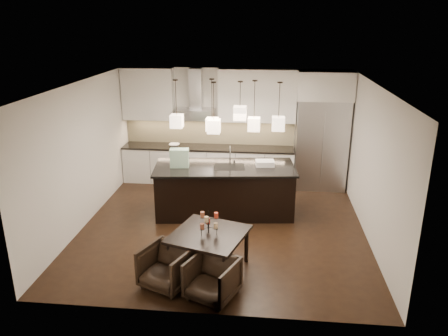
# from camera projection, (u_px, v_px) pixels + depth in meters

# --- Properties ---
(floor) EXTENTS (5.50, 5.50, 0.02)m
(floor) POSITION_uv_depth(u_px,v_px,m) (223.00, 226.00, 8.71)
(floor) COLOR black
(floor) RESTS_ON ground
(ceiling) EXTENTS (5.50, 5.50, 0.02)m
(ceiling) POSITION_uv_depth(u_px,v_px,m) (223.00, 84.00, 7.79)
(ceiling) COLOR white
(ceiling) RESTS_ON wall_back
(wall_back) EXTENTS (5.50, 0.02, 2.80)m
(wall_back) POSITION_uv_depth(u_px,v_px,m) (234.00, 125.00, 10.85)
(wall_back) COLOR silver
(wall_back) RESTS_ON ground
(wall_front) EXTENTS (5.50, 0.02, 2.80)m
(wall_front) POSITION_uv_depth(u_px,v_px,m) (201.00, 224.00, 5.65)
(wall_front) COLOR silver
(wall_front) RESTS_ON ground
(wall_left) EXTENTS (0.02, 5.50, 2.80)m
(wall_left) POSITION_uv_depth(u_px,v_px,m) (83.00, 155.00, 8.52)
(wall_left) COLOR silver
(wall_left) RESTS_ON ground
(wall_right) EXTENTS (0.02, 5.50, 2.80)m
(wall_right) POSITION_uv_depth(u_px,v_px,m) (373.00, 164.00, 7.98)
(wall_right) COLOR silver
(wall_right) RESTS_ON ground
(refrigerator) EXTENTS (1.20, 0.72, 2.15)m
(refrigerator) POSITION_uv_depth(u_px,v_px,m) (321.00, 144.00, 10.39)
(refrigerator) COLOR #B7B7BA
(refrigerator) RESTS_ON floor
(fridge_panel) EXTENTS (1.26, 0.72, 0.65)m
(fridge_panel) POSITION_uv_depth(u_px,v_px,m) (325.00, 85.00, 9.94)
(fridge_panel) COLOR silver
(fridge_panel) RESTS_ON refrigerator
(lower_cabinets) EXTENTS (4.21, 0.62, 0.88)m
(lower_cabinets) POSITION_uv_depth(u_px,v_px,m) (208.00, 165.00, 10.91)
(lower_cabinets) COLOR silver
(lower_cabinets) RESTS_ON floor
(countertop) EXTENTS (4.21, 0.66, 0.04)m
(countertop) POSITION_uv_depth(u_px,v_px,m) (208.00, 147.00, 10.76)
(countertop) COLOR black
(countertop) RESTS_ON lower_cabinets
(backsplash) EXTENTS (4.21, 0.02, 0.63)m
(backsplash) POSITION_uv_depth(u_px,v_px,m) (209.00, 131.00, 10.93)
(backsplash) COLOR #BCB288
(backsplash) RESTS_ON countertop
(upper_cab_left) EXTENTS (1.25, 0.35, 1.25)m
(upper_cab_left) POSITION_uv_depth(u_px,v_px,m) (148.00, 94.00, 10.62)
(upper_cab_left) COLOR silver
(upper_cab_left) RESTS_ON wall_back
(upper_cab_right) EXTENTS (1.85, 0.35, 1.25)m
(upper_cab_right) POSITION_uv_depth(u_px,v_px,m) (257.00, 96.00, 10.36)
(upper_cab_right) COLOR silver
(upper_cab_right) RESTS_ON wall_back
(hood_canopy) EXTENTS (0.90, 0.52, 0.24)m
(hood_canopy) POSITION_uv_depth(u_px,v_px,m) (196.00, 114.00, 10.57)
(hood_canopy) COLOR #B7B7BA
(hood_canopy) RESTS_ON wall_back
(hood_chimney) EXTENTS (0.30, 0.28, 0.96)m
(hood_chimney) POSITION_uv_depth(u_px,v_px,m) (196.00, 89.00, 10.48)
(hood_chimney) COLOR #B7B7BA
(hood_chimney) RESTS_ON hood_canopy
(fruit_bowl) EXTENTS (0.26, 0.26, 0.06)m
(fruit_bowl) POSITION_uv_depth(u_px,v_px,m) (174.00, 145.00, 10.77)
(fruit_bowl) COLOR silver
(fruit_bowl) RESTS_ON countertop
(island_body) EXTENTS (2.90, 1.41, 0.98)m
(island_body) POSITION_uv_depth(u_px,v_px,m) (225.00, 191.00, 9.16)
(island_body) COLOR black
(island_body) RESTS_ON floor
(island_top) EXTENTS (3.00, 1.51, 0.04)m
(island_top) POSITION_uv_depth(u_px,v_px,m) (225.00, 168.00, 8.99)
(island_top) COLOR black
(island_top) RESTS_ON island_body
(faucet) EXTENTS (0.14, 0.28, 0.42)m
(faucet) POSITION_uv_depth(u_px,v_px,m) (230.00, 155.00, 9.02)
(faucet) COLOR silver
(faucet) RESTS_ON island_top
(tote_bag) EXTENTS (0.40, 0.24, 0.38)m
(tote_bag) POSITION_uv_depth(u_px,v_px,m) (179.00, 158.00, 8.91)
(tote_bag) COLOR #236D41
(tote_bag) RESTS_ON island_top
(food_container) EXTENTS (0.41, 0.31, 0.11)m
(food_container) POSITION_uv_depth(u_px,v_px,m) (265.00, 163.00, 9.01)
(food_container) COLOR silver
(food_container) RESTS_ON island_top
(dining_table) EXTENTS (1.39, 1.39, 0.66)m
(dining_table) POSITION_uv_depth(u_px,v_px,m) (209.00, 251.00, 7.09)
(dining_table) COLOR black
(dining_table) RESTS_ON floor
(candelabra) EXTENTS (0.40, 0.40, 0.39)m
(candelabra) POSITION_uv_depth(u_px,v_px,m) (209.00, 222.00, 6.92)
(candelabra) COLOR black
(candelabra) RESTS_ON dining_table
(candle_a) EXTENTS (0.08, 0.08, 0.09)m
(candle_a) POSITION_uv_depth(u_px,v_px,m) (216.00, 226.00, 6.88)
(candle_a) COLOR #E5BE8C
(candle_a) RESTS_ON candelabra
(candle_b) EXTENTS (0.08, 0.08, 0.09)m
(candle_b) POSITION_uv_depth(u_px,v_px,m) (208.00, 221.00, 7.04)
(candle_b) COLOR red
(candle_b) RESTS_ON candelabra
(candle_c) EXTENTS (0.08, 0.08, 0.09)m
(candle_c) POSITION_uv_depth(u_px,v_px,m) (202.00, 226.00, 6.86)
(candle_c) COLOR #9A5137
(candle_c) RESTS_ON candelabra
(candle_d) EXTENTS (0.08, 0.08, 0.09)m
(candle_d) POSITION_uv_depth(u_px,v_px,m) (216.00, 215.00, 6.92)
(candle_d) COLOR red
(candle_d) RESTS_ON candelabra
(candle_e) EXTENTS (0.08, 0.08, 0.09)m
(candle_e) POSITION_uv_depth(u_px,v_px,m) (202.00, 214.00, 6.94)
(candle_e) COLOR #9A5137
(candle_e) RESTS_ON candelabra
(candle_f) EXTENTS (0.08, 0.08, 0.09)m
(candle_f) POSITION_uv_depth(u_px,v_px,m) (206.00, 219.00, 6.78)
(candle_f) COLOR #E5BE8C
(candle_f) RESTS_ON candelabra
(armchair_left) EXTENTS (0.92, 0.93, 0.65)m
(armchair_left) POSITION_uv_depth(u_px,v_px,m) (167.00, 267.00, 6.67)
(armchair_left) COLOR black
(armchair_left) RESTS_ON floor
(armchair_right) EXTENTS (0.89, 0.90, 0.62)m
(armchair_right) POSITION_uv_depth(u_px,v_px,m) (212.00, 279.00, 6.38)
(armchair_right) COLOR black
(armchair_right) RESTS_ON floor
(pendant_a) EXTENTS (0.24, 0.24, 0.26)m
(pendant_a) POSITION_uv_depth(u_px,v_px,m) (177.00, 121.00, 8.69)
(pendant_a) COLOR beige
(pendant_a) RESTS_ON ceiling
(pendant_b) EXTENTS (0.24, 0.24, 0.26)m
(pendant_b) POSITION_uv_depth(u_px,v_px,m) (212.00, 124.00, 8.84)
(pendant_b) COLOR beige
(pendant_b) RESTS_ON ceiling
(pendant_c) EXTENTS (0.24, 0.24, 0.26)m
(pendant_c) POSITION_uv_depth(u_px,v_px,m) (240.00, 113.00, 8.41)
(pendant_c) COLOR beige
(pendant_c) RESTS_ON ceiling
(pendant_d) EXTENTS (0.24, 0.24, 0.26)m
(pendant_d) POSITION_uv_depth(u_px,v_px,m) (254.00, 124.00, 8.62)
(pendant_d) COLOR beige
(pendant_d) RESTS_ON ceiling
(pendant_e) EXTENTS (0.24, 0.24, 0.26)m
(pendant_e) POSITION_uv_depth(u_px,v_px,m) (278.00, 124.00, 8.36)
(pendant_e) COLOR beige
(pendant_e) RESTS_ON ceiling
(pendant_f) EXTENTS (0.24, 0.24, 0.26)m
(pendant_f) POSITION_uv_depth(u_px,v_px,m) (214.00, 126.00, 8.40)
(pendant_f) COLOR beige
(pendant_f) RESTS_ON ceiling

